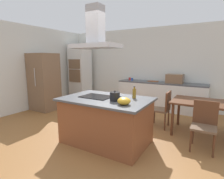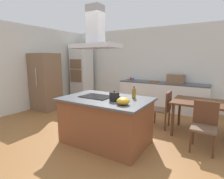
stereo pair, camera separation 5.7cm
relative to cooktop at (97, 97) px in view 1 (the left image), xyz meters
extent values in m
plane|color=#936033|center=(0.22, 1.50, -0.91)|extent=(16.00, 16.00, 0.00)
cube|color=silver|center=(0.22, 3.25, 0.44)|extent=(7.20, 0.10, 2.70)
cube|color=silver|center=(-3.23, 1.00, 0.44)|extent=(0.10, 8.80, 2.70)
cube|color=brown|center=(0.22, 0.00, -0.48)|extent=(1.60, 1.03, 0.86)
cube|color=#4C4F54|center=(0.22, 0.00, -0.03)|extent=(1.70, 1.13, 0.04)
cube|color=black|center=(0.00, 0.00, 0.00)|extent=(0.60, 0.44, 0.01)
cylinder|color=black|center=(0.48, -0.11, 0.08)|extent=(0.18, 0.18, 0.16)
sphere|color=black|center=(0.48, -0.11, 0.17)|extent=(0.03, 0.03, 0.03)
cone|color=black|center=(0.59, -0.11, 0.08)|extent=(0.06, 0.03, 0.04)
cylinder|color=olive|center=(0.70, 0.27, 0.09)|extent=(0.07, 0.07, 0.18)
cylinder|color=olive|center=(0.70, 0.27, 0.19)|extent=(0.03, 0.03, 0.04)
cylinder|color=black|center=(0.70, 0.27, 0.22)|extent=(0.04, 0.04, 0.01)
ellipsoid|color=gold|center=(0.74, -0.27, 0.06)|extent=(0.22, 0.22, 0.12)
cube|color=silver|center=(0.52, 2.88, -0.48)|extent=(2.79, 0.62, 0.86)
cube|color=#4C4F54|center=(0.52, 2.88, -0.03)|extent=(2.79, 0.62, 0.04)
cube|color=brown|center=(0.94, 2.88, 0.13)|extent=(0.50, 0.38, 0.28)
cylinder|color=red|center=(-0.61, 2.91, 0.04)|extent=(0.08, 0.08, 0.09)
cylinder|color=#2D56B2|center=(-0.48, 2.83, 0.04)|extent=(0.08, 0.08, 0.09)
cube|color=brown|center=(0.24, 2.93, 0.00)|extent=(0.34, 0.24, 0.02)
cube|color=silver|center=(-2.68, 2.65, 0.19)|extent=(0.70, 0.64, 2.20)
cube|color=brown|center=(-2.68, 2.32, 0.54)|extent=(0.56, 0.02, 0.36)
cube|color=brown|center=(-2.68, 2.32, 0.09)|extent=(0.56, 0.02, 0.48)
cube|color=brown|center=(-2.76, 0.96, 0.00)|extent=(0.80, 0.70, 1.82)
cylinder|color=beige|center=(-2.71, 0.59, 0.19)|extent=(0.02, 0.02, 0.55)
cube|color=#59331E|center=(1.92, 1.34, -0.18)|extent=(1.40, 0.90, 0.04)
cylinder|color=#59331E|center=(1.30, 0.97, -0.55)|extent=(0.06, 0.06, 0.71)
cylinder|color=#59331E|center=(1.30, 1.71, -0.55)|extent=(0.06, 0.06, 0.71)
cube|color=brown|center=(1.92, 0.59, -0.48)|extent=(0.42, 0.42, 0.04)
cube|color=#59331E|center=(1.92, 0.78, -0.24)|extent=(0.42, 0.04, 0.44)
cylinder|color=#59331E|center=(2.10, 0.41, -0.70)|extent=(0.04, 0.04, 0.41)
cylinder|color=#59331E|center=(1.74, 0.41, -0.70)|extent=(0.04, 0.04, 0.41)
cylinder|color=#59331E|center=(2.10, 0.77, -0.70)|extent=(0.04, 0.04, 0.41)
cylinder|color=#59331E|center=(1.74, 0.77, -0.70)|extent=(0.04, 0.04, 0.41)
cube|color=brown|center=(0.92, 1.34, -0.48)|extent=(0.42, 0.42, 0.04)
cube|color=#59331E|center=(1.11, 1.34, -0.24)|extent=(0.04, 0.42, 0.44)
cylinder|color=#59331E|center=(0.74, 1.16, -0.70)|extent=(0.04, 0.04, 0.41)
cylinder|color=#59331E|center=(0.74, 1.52, -0.70)|extent=(0.04, 0.04, 0.41)
cylinder|color=#59331E|center=(1.10, 1.16, -0.70)|extent=(0.04, 0.04, 0.41)
cylinder|color=#59331E|center=(1.10, 1.52, -0.70)|extent=(0.04, 0.04, 0.41)
cube|color=#ADADB2|center=(0.00, 0.00, 0.98)|extent=(0.90, 0.55, 0.08)
cube|color=#ADADB2|center=(0.00, 0.00, 1.37)|extent=(0.28, 0.24, 0.70)
camera|label=1|loc=(2.02, -2.83, 0.75)|focal=28.38mm
camera|label=2|loc=(2.07, -2.80, 0.75)|focal=28.38mm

